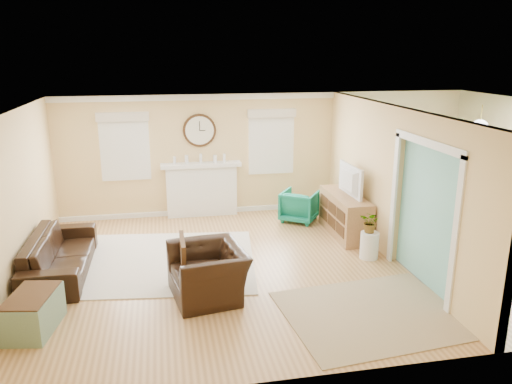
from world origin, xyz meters
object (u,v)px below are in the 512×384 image
at_px(sofa, 60,254).
at_px(eames_chair, 208,272).
at_px(green_chair, 299,206).
at_px(credenza, 345,215).
at_px(dining_table, 444,232).

xyz_separation_m(sofa, eames_chair, (2.25, -1.23, 0.04)).
relative_size(sofa, green_chair, 3.13).
xyz_separation_m(eames_chair, credenza, (2.86, 2.06, 0.03)).
height_order(sofa, green_chair, sofa).
distance_m(sofa, eames_chair, 2.57).
distance_m(eames_chair, green_chair, 3.74).
relative_size(eames_chair, dining_table, 0.67).
bearing_deg(eames_chair, dining_table, 94.34).
height_order(eames_chair, green_chair, eames_chair).
bearing_deg(credenza, eames_chair, -144.20).
relative_size(green_chair, credenza, 0.45).
xyz_separation_m(sofa, credenza, (5.12, 0.83, 0.07)).
distance_m(sofa, dining_table, 6.65).
bearing_deg(eames_chair, sofa, -127.90).
bearing_deg(dining_table, sofa, 89.84).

